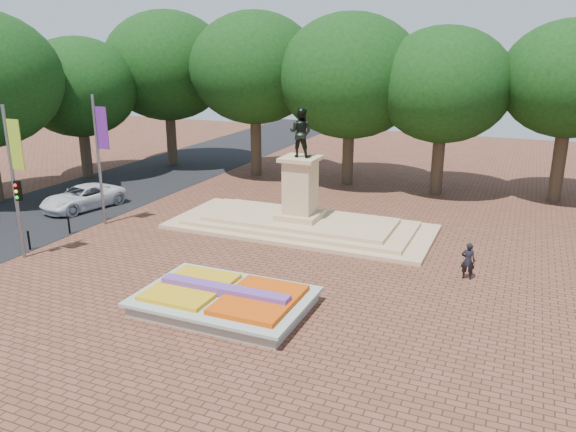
# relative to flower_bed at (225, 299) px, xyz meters

# --- Properties ---
(ground) EXTENTS (90.00, 90.00, 0.00)m
(ground) POSITION_rel_flower_bed_xyz_m (-1.03, 2.00, -0.38)
(ground) COLOR brown
(ground) RESTS_ON ground
(asphalt_street) EXTENTS (9.00, 90.00, 0.02)m
(asphalt_street) POSITION_rel_flower_bed_xyz_m (-16.03, 7.00, -0.37)
(asphalt_street) COLOR black
(asphalt_street) RESTS_ON ground
(flower_bed) EXTENTS (6.30, 4.30, 0.91)m
(flower_bed) POSITION_rel_flower_bed_xyz_m (0.00, 0.00, 0.00)
(flower_bed) COLOR gray
(flower_bed) RESTS_ON ground
(monument) EXTENTS (14.00, 6.00, 6.40)m
(monument) POSITION_rel_flower_bed_xyz_m (-1.03, 10.00, 0.50)
(monument) COLOR tan
(monument) RESTS_ON ground
(tree_row_back) EXTENTS (44.80, 8.80, 10.43)m
(tree_row_back) POSITION_rel_flower_bed_xyz_m (1.31, 20.00, 6.29)
(tree_row_back) COLOR #392C1F
(tree_row_back) RESTS_ON ground
(banner_poles) EXTENTS (0.88, 11.17, 7.00)m
(banner_poles) POSITION_rel_flower_bed_xyz_m (-11.10, 0.69, 3.50)
(banner_poles) COLOR slate
(banner_poles) RESTS_ON ground
(bollard_row) EXTENTS (0.12, 13.12, 0.98)m
(bollard_row) POSITION_rel_flower_bed_xyz_m (-11.73, 0.50, 0.15)
(bollard_row) COLOR black
(bollard_row) RESTS_ON ground
(van) EXTENTS (3.41, 5.43, 1.40)m
(van) POSITION_rel_flower_bed_xyz_m (-14.43, 8.39, 0.32)
(van) COLOR silver
(van) RESTS_ON ground
(pedestrian) EXTENTS (0.59, 0.39, 1.61)m
(pedestrian) POSITION_rel_flower_bed_xyz_m (7.97, 6.50, 0.43)
(pedestrian) COLOR black
(pedestrian) RESTS_ON ground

